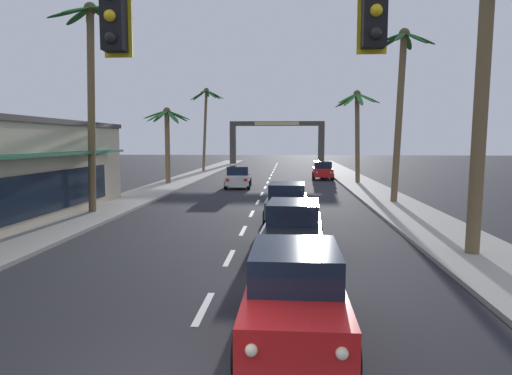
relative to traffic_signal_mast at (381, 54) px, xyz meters
name	(u,v)px	position (x,y,z in m)	size (l,w,h in m)	color
sidewalk_right	(394,204)	(4.70, 19.34, -4.78)	(3.20, 110.00, 0.14)	#9E998E
sidewalk_left	(125,202)	(-10.90, 19.34, -4.78)	(3.20, 110.00, 0.14)	#9E998E
lane_markings	(264,205)	(-2.64, 19.11, -4.84)	(4.28, 88.20, 0.01)	silver
traffic_signal_mast	(381,54)	(0.00, 0.00, 0.00)	(11.19, 0.41, 6.79)	#2D2D33
sedan_lead_at_stop_bar	(295,292)	(-1.13, 1.60, -3.99)	(1.96, 4.46, 1.68)	red
sedan_third_in_queue	(293,227)	(-1.11, 7.94, -3.99)	(2.11, 4.51, 1.68)	black
sedan_fifth_in_queue	(287,201)	(-1.34, 14.28, -3.99)	(2.06, 4.49, 1.68)	#4C515B
sedan_oncoming_far	(238,177)	(-5.16, 28.40, -3.99)	(2.11, 4.51, 1.68)	silver
sedan_parked_nearest_kerb	(323,170)	(1.97, 36.94, -3.99)	(2.04, 4.49, 1.68)	red
palm_left_second	(91,69)	(-10.80, 15.13, 2.22)	(3.88, 3.80, 10.19)	brown
palm_left_third	(167,131)	(-11.24, 30.38, -0.38)	(3.83, 3.81, 6.36)	brown
palm_left_farthest	(206,111)	(-10.80, 45.68, 2.23)	(3.85, 4.31, 9.66)	brown
palm_right_second	(485,40)	(4.56, 7.81, 1.79)	(3.72, 3.68, 10.04)	brown
palm_right_third	(401,89)	(5.02, 20.02, 1.67)	(3.47, 3.25, 9.90)	brown
palm_right_farthest	(357,117)	(4.40, 32.23, 0.79)	(3.88, 3.85, 7.82)	brown
town_gateway_arch	(277,137)	(-3.10, 63.07, -0.59)	(14.37, 0.90, 6.58)	#423D38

